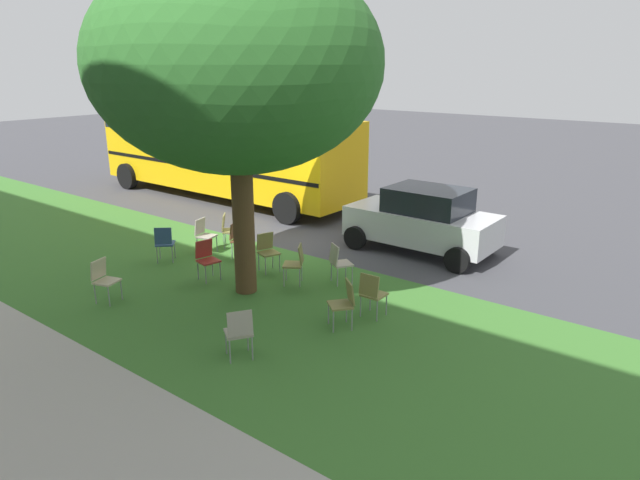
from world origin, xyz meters
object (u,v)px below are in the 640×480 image
at_px(chair_4, 372,292).
at_px(school_bus, 223,148).
at_px(chair_8, 344,301).
at_px(chair_5, 296,261).
at_px(chair_11, 104,277).
at_px(chair_6, 207,257).
at_px(chair_0, 204,233).
at_px(chair_1, 164,241).
at_px(chair_7, 238,237).
at_px(chair_2, 339,261).
at_px(chair_3, 228,228).
at_px(chair_10, 267,249).
at_px(parked_car, 423,220).
at_px(street_tree, 237,65).
at_px(chair_9, 239,330).

relative_size(chair_4, school_bus, 0.08).
height_order(chair_8, school_bus, school_bus).
distance_m(chair_5, chair_8, 2.29).
bearing_deg(chair_11, chair_6, -108.02).
bearing_deg(chair_0, school_bus, -47.97).
height_order(chair_1, chair_7, same).
xyz_separation_m(chair_2, chair_3, (3.73, -0.29, 0.00)).
distance_m(chair_0, chair_3, 0.70).
xyz_separation_m(chair_8, chair_10, (3.08, -1.31, 0.00)).
bearing_deg(chair_1, chair_11, 113.82).
height_order(chair_0, chair_1, same).
height_order(chair_1, parked_car, parked_car).
bearing_deg(chair_7, parked_car, -136.48).
xyz_separation_m(street_tree, chair_9, (-1.96, 2.10, -4.01)).
relative_size(chair_5, chair_8, 1.00).
bearing_deg(parked_car, chair_3, 33.75).
bearing_deg(chair_11, chair_7, -92.65).
distance_m(street_tree, chair_11, 4.89).
height_order(chair_1, chair_2, same).
distance_m(street_tree, chair_10, 4.21).
height_order(chair_3, chair_7, same).
xyz_separation_m(chair_5, chair_8, (-2.03, 1.07, 0.00)).
bearing_deg(chair_6, chair_1, -4.79).
distance_m(chair_5, school_bus, 8.80).
height_order(parked_car, school_bus, school_bus).
relative_size(chair_9, chair_10, 1.00).
relative_size(chair_3, chair_4, 1.00).
relative_size(chair_2, chair_10, 1.00).
bearing_deg(chair_9, chair_8, -108.08).
bearing_deg(chair_5, chair_1, 13.90).
distance_m(chair_4, chair_9, 2.74).
xyz_separation_m(chair_0, chair_10, (-2.12, -0.03, 0.00)).
bearing_deg(chair_10, chair_9, 126.60).
height_order(chair_1, chair_9, same).
height_order(chair_5, chair_7, same).
bearing_deg(parked_car, chair_10, 57.84).
relative_size(chair_0, chair_4, 1.00).
relative_size(chair_3, school_bus, 0.08).
relative_size(chair_4, chair_7, 1.00).
height_order(chair_2, chair_9, same).
relative_size(chair_3, chair_8, 1.00).
bearing_deg(chair_7, chair_4, 168.59).
height_order(chair_4, chair_9, same).
xyz_separation_m(chair_10, school_bus, (6.24, -4.54, 1.24)).
height_order(chair_7, school_bus, school_bus).
height_order(chair_6, chair_10, same).
bearing_deg(chair_5, chair_2, -139.56).
bearing_deg(chair_5, street_tree, 58.52).
xyz_separation_m(chair_0, chair_8, (-5.20, 1.27, 0.00)).
height_order(chair_0, chair_4, same).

